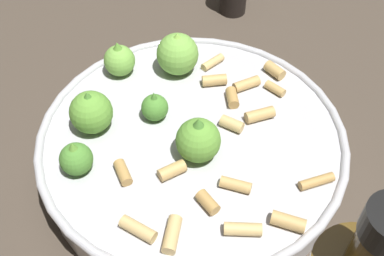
# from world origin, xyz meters

# --- Properties ---
(ground_plane) EXTENTS (2.40, 2.40, 0.00)m
(ground_plane) POSITION_xyz_m (0.00, 0.00, 0.00)
(ground_plane) COLOR #42382D
(cooking_pan) EXTENTS (0.31, 0.31, 0.10)m
(cooking_pan) POSITION_xyz_m (-0.00, -0.00, 0.03)
(cooking_pan) COLOR #B7B7BC
(cooking_pan) RESTS_ON ground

